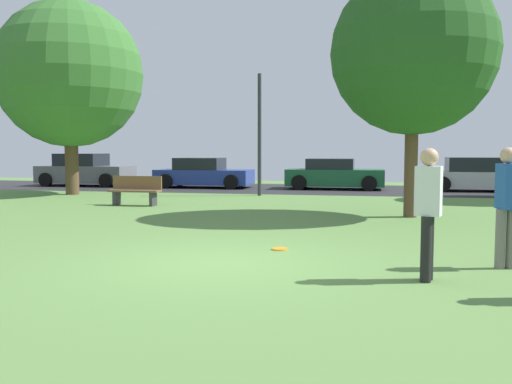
{
  "coord_description": "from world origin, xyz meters",
  "views": [
    {
      "loc": [
        2.26,
        -8.0,
        1.72
      ],
      "look_at": [
        0.0,
        2.52,
        0.89
      ],
      "focal_mm": 38.98,
      "sensor_mm": 36.0,
      "label": 1
    }
  ],
  "objects_px": {
    "person_thrower": "(428,208)",
    "parked_car_blue": "(203,174)",
    "parked_car_grey": "(85,171)",
    "park_bench": "(136,190)",
    "maple_tree_near": "(413,53)",
    "frisbee_disc": "(280,249)",
    "parked_car_silver": "(476,176)",
    "person_walking": "(507,201)",
    "street_lamp_post": "(260,135)",
    "oak_tree_center": "(70,74)",
    "parked_car_green": "(334,175)"
  },
  "relations": [
    {
      "from": "maple_tree_near",
      "to": "parked_car_blue",
      "type": "xyz_separation_m",
      "value": [
        -8.47,
        9.42,
        -3.51
      ]
    },
    {
      "from": "parked_car_grey",
      "to": "parked_car_blue",
      "type": "relative_size",
      "value": 1.02
    },
    {
      "from": "street_lamp_post",
      "to": "parked_car_blue",
      "type": "bearing_deg",
      "value": 131.78
    },
    {
      "from": "person_walking",
      "to": "maple_tree_near",
      "type": "bearing_deg",
      "value": -5.79
    },
    {
      "from": "oak_tree_center",
      "to": "person_thrower",
      "type": "xyz_separation_m",
      "value": [
        12.0,
        -11.78,
        -3.58
      ]
    },
    {
      "from": "frisbee_disc",
      "to": "street_lamp_post",
      "type": "distance_m",
      "value": 11.43
    },
    {
      "from": "maple_tree_near",
      "to": "person_thrower",
      "type": "relative_size",
      "value": 3.57
    },
    {
      "from": "oak_tree_center",
      "to": "parked_car_blue",
      "type": "bearing_deg",
      "value": 51.7
    },
    {
      "from": "person_thrower",
      "to": "parked_car_blue",
      "type": "xyz_separation_m",
      "value": [
        -8.26,
        16.51,
        -0.35
      ]
    },
    {
      "from": "oak_tree_center",
      "to": "person_walking",
      "type": "relative_size",
      "value": 4.18
    },
    {
      "from": "person_walking",
      "to": "street_lamp_post",
      "type": "relative_size",
      "value": 0.39
    },
    {
      "from": "maple_tree_near",
      "to": "park_bench",
      "type": "height_order",
      "value": "maple_tree_near"
    },
    {
      "from": "parked_car_silver",
      "to": "street_lamp_post",
      "type": "relative_size",
      "value": 0.95
    },
    {
      "from": "parked_car_grey",
      "to": "frisbee_disc",
      "type": "bearing_deg",
      "value": -51.07
    },
    {
      "from": "maple_tree_near",
      "to": "parked_car_grey",
      "type": "distance_m",
      "value": 17.46
    },
    {
      "from": "maple_tree_near",
      "to": "parked_car_blue",
      "type": "bearing_deg",
      "value": 131.96
    },
    {
      "from": "parked_car_grey",
      "to": "person_thrower",
      "type": "bearing_deg",
      "value": -49.46
    },
    {
      "from": "maple_tree_near",
      "to": "person_thrower",
      "type": "distance_m",
      "value": 7.77
    },
    {
      "from": "parked_car_blue",
      "to": "parked_car_silver",
      "type": "relative_size",
      "value": 1.0
    },
    {
      "from": "frisbee_disc",
      "to": "parked_car_green",
      "type": "bearing_deg",
      "value": 90.55
    },
    {
      "from": "parked_car_silver",
      "to": "street_lamp_post",
      "type": "xyz_separation_m",
      "value": [
        -8.31,
        -4.12,
        1.62
      ]
    },
    {
      "from": "person_thrower",
      "to": "street_lamp_post",
      "type": "bearing_deg",
      "value": 126.03
    },
    {
      "from": "person_thrower",
      "to": "park_bench",
      "type": "relative_size",
      "value": 1.09
    },
    {
      "from": "maple_tree_near",
      "to": "frisbee_disc",
      "type": "bearing_deg",
      "value": -115.12
    },
    {
      "from": "person_thrower",
      "to": "person_walking",
      "type": "distance_m",
      "value": 1.56
    },
    {
      "from": "maple_tree_near",
      "to": "frisbee_disc",
      "type": "distance_m",
      "value": 7.12
    },
    {
      "from": "parked_car_green",
      "to": "park_bench",
      "type": "bearing_deg",
      "value": -123.17
    },
    {
      "from": "park_bench",
      "to": "person_thrower",
      "type": "bearing_deg",
      "value": 133.18
    },
    {
      "from": "oak_tree_center",
      "to": "parked_car_grey",
      "type": "height_order",
      "value": "oak_tree_center"
    },
    {
      "from": "person_thrower",
      "to": "parked_car_blue",
      "type": "distance_m",
      "value": 18.47
    },
    {
      "from": "maple_tree_near",
      "to": "frisbee_disc",
      "type": "xyz_separation_m",
      "value": [
        -2.47,
        -5.27,
        -4.11
      ]
    },
    {
      "from": "parked_car_grey",
      "to": "park_bench",
      "type": "height_order",
      "value": "parked_car_grey"
    },
    {
      "from": "oak_tree_center",
      "to": "parked_car_silver",
      "type": "height_order",
      "value": "oak_tree_center"
    },
    {
      "from": "parked_car_green",
      "to": "park_bench",
      "type": "height_order",
      "value": "parked_car_green"
    },
    {
      "from": "person_thrower",
      "to": "parked_car_grey",
      "type": "bearing_deg",
      "value": 145.59
    },
    {
      "from": "maple_tree_near",
      "to": "person_thrower",
      "type": "height_order",
      "value": "maple_tree_near"
    },
    {
      "from": "parked_car_blue",
      "to": "parked_car_green",
      "type": "relative_size",
      "value": 1.02
    },
    {
      "from": "oak_tree_center",
      "to": "parked_car_green",
      "type": "distance_m",
      "value": 11.51
    },
    {
      "from": "frisbee_disc",
      "to": "parked_car_silver",
      "type": "relative_size",
      "value": 0.06
    },
    {
      "from": "oak_tree_center",
      "to": "maple_tree_near",
      "type": "bearing_deg",
      "value": -20.96
    },
    {
      "from": "parked_car_silver",
      "to": "person_walking",
      "type": "bearing_deg",
      "value": -98.1
    },
    {
      "from": "park_bench",
      "to": "parked_car_blue",
      "type": "bearing_deg",
      "value": -87.3
    },
    {
      "from": "frisbee_disc",
      "to": "parked_car_silver",
      "type": "height_order",
      "value": "parked_car_silver"
    },
    {
      "from": "person_thrower",
      "to": "parked_car_blue",
      "type": "relative_size",
      "value": 0.41
    },
    {
      "from": "parked_car_green",
      "to": "parked_car_silver",
      "type": "relative_size",
      "value": 0.98
    },
    {
      "from": "oak_tree_center",
      "to": "parked_car_blue",
      "type": "relative_size",
      "value": 1.72
    },
    {
      "from": "person_walking",
      "to": "park_bench",
      "type": "relative_size",
      "value": 1.09
    },
    {
      "from": "person_walking",
      "to": "frisbee_disc",
      "type": "relative_size",
      "value": 6.48
    },
    {
      "from": "oak_tree_center",
      "to": "parked_car_grey",
      "type": "distance_m",
      "value": 6.44
    },
    {
      "from": "person_walking",
      "to": "park_bench",
      "type": "bearing_deg",
      "value": 35.99
    }
  ]
}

